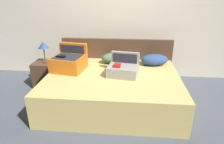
% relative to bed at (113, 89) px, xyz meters
% --- Properties ---
extents(ground_plane, '(12.00, 12.00, 0.00)m').
position_rel_bed_xyz_m(ground_plane, '(0.00, -0.40, -0.24)').
color(ground_plane, '#4C515B').
extents(back_wall, '(8.00, 0.10, 2.60)m').
position_rel_bed_xyz_m(back_wall, '(0.00, 1.25, 1.06)').
color(back_wall, beige).
rests_on(back_wall, ground).
extents(bed, '(2.04, 1.58, 0.48)m').
position_rel_bed_xyz_m(bed, '(0.00, 0.00, 0.00)').
color(bed, tan).
rests_on(bed, ground).
extents(headboard, '(2.08, 0.08, 0.86)m').
position_rel_bed_xyz_m(headboard, '(0.00, 0.83, 0.19)').
color(headboard, '#4C3323').
rests_on(headboard, ground).
extents(hard_case_large, '(0.56, 0.54, 0.41)m').
position_rel_bed_xyz_m(hard_case_large, '(-0.73, 0.16, 0.38)').
color(hard_case_large, '#D16619').
rests_on(hard_case_large, bed).
extents(hard_case_medium, '(0.50, 0.44, 0.33)m').
position_rel_bed_xyz_m(hard_case_medium, '(0.16, 0.02, 0.34)').
color(hard_case_medium, gray).
rests_on(hard_case_medium, bed).
extents(pillow_near_headboard, '(0.53, 0.32, 0.20)m').
position_rel_bed_xyz_m(pillow_near_headboard, '(0.01, 0.54, 0.34)').
color(pillow_near_headboard, '#4C724C').
rests_on(pillow_near_headboard, bed).
extents(pillow_center_head, '(0.51, 0.37, 0.19)m').
position_rel_bed_xyz_m(pillow_center_head, '(0.69, 0.52, 0.34)').
color(pillow_center_head, navy).
rests_on(pillow_center_head, bed).
extents(nightstand, '(0.44, 0.40, 0.47)m').
position_rel_bed_xyz_m(nightstand, '(-1.30, 0.54, -0.01)').
color(nightstand, '#4C3323').
rests_on(nightstand, ground).
extents(table_lamp, '(0.19, 0.19, 0.38)m').
position_rel_bed_xyz_m(table_lamp, '(-1.30, 0.54, 0.53)').
color(table_lamp, '#3F3833').
rests_on(table_lamp, nightstand).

